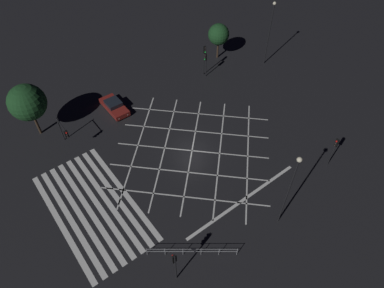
{
  "coord_description": "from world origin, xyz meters",
  "views": [
    {
      "loc": [
        19.55,
        -15.0,
        27.55
      ],
      "look_at": [
        0.0,
        0.0,
        1.06
      ],
      "focal_mm": 32.0,
      "sensor_mm": 36.0,
      "label": 1
    }
  ],
  "objects_px": {
    "street_lamp_west": "(291,184)",
    "traffic_light_ne_cross": "(335,147)",
    "waiting_car": "(114,106)",
    "traffic_light_sw_main": "(64,131)",
    "street_tree_near": "(219,34)",
    "traffic_light_nw_main": "(204,55)",
    "street_lamp_east": "(270,26)",
    "traffic_light_nw_cross": "(206,60)",
    "traffic_light_se_main": "(175,262)",
    "street_tree_far": "(27,103)"
  },
  "relations": [
    {
      "from": "street_lamp_west",
      "to": "traffic_light_ne_cross",
      "type": "bearing_deg",
      "value": 99.03
    },
    {
      "from": "traffic_light_ne_cross",
      "to": "waiting_car",
      "type": "height_order",
      "value": "traffic_light_ne_cross"
    },
    {
      "from": "traffic_light_sw_main",
      "to": "street_tree_near",
      "type": "relative_size",
      "value": 0.66
    },
    {
      "from": "traffic_light_nw_main",
      "to": "traffic_light_ne_cross",
      "type": "distance_m",
      "value": 20.16
    },
    {
      "from": "street_lamp_east",
      "to": "street_tree_near",
      "type": "xyz_separation_m",
      "value": [
        -5.15,
        -4.25,
        -2.03
      ]
    },
    {
      "from": "traffic_light_nw_cross",
      "to": "street_lamp_west",
      "type": "relative_size",
      "value": 0.4
    },
    {
      "from": "traffic_light_nw_main",
      "to": "waiting_car",
      "type": "bearing_deg",
      "value": -94.2
    },
    {
      "from": "traffic_light_se_main",
      "to": "street_tree_near",
      "type": "xyz_separation_m",
      "value": [
        -22.22,
        23.27,
        0.87
      ]
    },
    {
      "from": "street_lamp_east",
      "to": "traffic_light_nw_main",
      "type": "bearing_deg",
      "value": -109.69
    },
    {
      "from": "traffic_light_nw_main",
      "to": "traffic_light_se_main",
      "type": "xyz_separation_m",
      "value": [
        20.08,
        -19.07,
        -0.39
      ]
    },
    {
      "from": "traffic_light_nw_cross",
      "to": "street_lamp_west",
      "type": "xyz_separation_m",
      "value": [
        21.18,
        -8.61,
        3.07
      ]
    },
    {
      "from": "traffic_light_se_main",
      "to": "street_lamp_east",
      "type": "height_order",
      "value": "street_lamp_east"
    },
    {
      "from": "traffic_light_ne_cross",
      "to": "street_tree_near",
      "type": "xyz_separation_m",
      "value": [
        -22.29,
        4.04,
        0.78
      ]
    },
    {
      "from": "street_lamp_west",
      "to": "traffic_light_nw_main",
      "type": "bearing_deg",
      "value": 158.02
    },
    {
      "from": "traffic_light_ne_cross",
      "to": "street_tree_far",
      "type": "bearing_deg",
      "value": -46.21
    },
    {
      "from": "traffic_light_sw_main",
      "to": "traffic_light_nw_main",
      "type": "bearing_deg",
      "value": 94.22
    },
    {
      "from": "traffic_light_nw_main",
      "to": "traffic_light_sw_main",
      "type": "distance_m",
      "value": 20.03
    },
    {
      "from": "traffic_light_nw_main",
      "to": "traffic_light_se_main",
      "type": "bearing_deg",
      "value": -43.52
    },
    {
      "from": "traffic_light_nw_cross",
      "to": "traffic_light_sw_main",
      "type": "height_order",
      "value": "traffic_light_nw_cross"
    },
    {
      "from": "street_lamp_east",
      "to": "traffic_light_nw_cross",
      "type": "bearing_deg",
      "value": -107.16
    },
    {
      "from": "traffic_light_ne_cross",
      "to": "street_lamp_east",
      "type": "distance_m",
      "value": 19.24
    },
    {
      "from": "traffic_light_sw_main",
      "to": "traffic_light_nw_cross",
      "type": "bearing_deg",
      "value": 93.14
    },
    {
      "from": "traffic_light_se_main",
      "to": "street_lamp_east",
      "type": "bearing_deg",
      "value": -58.2
    },
    {
      "from": "traffic_light_sw_main",
      "to": "street_tree_near",
      "type": "xyz_separation_m",
      "value": [
        -3.61,
        24.16,
        1.15
      ]
    },
    {
      "from": "traffic_light_nw_cross",
      "to": "traffic_light_nw_main",
      "type": "bearing_deg",
      "value": -103.36
    },
    {
      "from": "traffic_light_nw_cross",
      "to": "traffic_light_se_main",
      "type": "xyz_separation_m",
      "value": [
        19.7,
        -18.98,
        0.19
      ]
    },
    {
      "from": "waiting_car",
      "to": "traffic_light_nw_main",
      "type": "bearing_deg",
      "value": 85.8
    },
    {
      "from": "traffic_light_nw_cross",
      "to": "traffic_light_ne_cross",
      "type": "height_order",
      "value": "traffic_light_ne_cross"
    },
    {
      "from": "street_tree_near",
      "to": "street_tree_far",
      "type": "xyz_separation_m",
      "value": [
        -0.47,
        -25.86,
        0.88
      ]
    },
    {
      "from": "traffic_light_sw_main",
      "to": "street_lamp_east",
      "type": "distance_m",
      "value": 28.63
    },
    {
      "from": "traffic_light_sw_main",
      "to": "street_tree_far",
      "type": "xyz_separation_m",
      "value": [
        -4.07,
        -1.69,
        2.02
      ]
    },
    {
      "from": "traffic_light_se_main",
      "to": "waiting_car",
      "type": "xyz_separation_m",
      "value": [
        -21.05,
        6.0,
        -2.12
      ]
    },
    {
      "from": "traffic_light_sw_main",
      "to": "street_lamp_east",
      "type": "bearing_deg",
      "value": 86.88
    },
    {
      "from": "street_lamp_east",
      "to": "waiting_car",
      "type": "distance_m",
      "value": 22.46
    },
    {
      "from": "traffic_light_nw_main",
      "to": "street_tree_near",
      "type": "xyz_separation_m",
      "value": [
        -2.13,
        4.2,
        0.48
      ]
    },
    {
      "from": "street_lamp_west",
      "to": "waiting_car",
      "type": "xyz_separation_m",
      "value": [
        -22.52,
        -4.38,
        -5.0
      ]
    },
    {
      "from": "street_tree_far",
      "to": "waiting_car",
      "type": "xyz_separation_m",
      "value": [
        1.64,
        8.58,
        -3.87
      ]
    },
    {
      "from": "traffic_light_nw_main",
      "to": "traffic_light_se_main",
      "type": "relative_size",
      "value": 1.15
    },
    {
      "from": "traffic_light_ne_cross",
      "to": "street_lamp_east",
      "type": "height_order",
      "value": "street_lamp_east"
    },
    {
      "from": "traffic_light_ne_cross",
      "to": "street_lamp_east",
      "type": "xyz_separation_m",
      "value": [
        -17.13,
        8.29,
        2.81
      ]
    },
    {
      "from": "traffic_light_nw_cross",
      "to": "traffic_light_se_main",
      "type": "distance_m",
      "value": 27.36
    },
    {
      "from": "traffic_light_nw_main",
      "to": "street_lamp_west",
      "type": "distance_m",
      "value": 23.38
    },
    {
      "from": "waiting_car",
      "to": "street_tree_near",
      "type": "bearing_deg",
      "value": 93.87
    },
    {
      "from": "street_lamp_west",
      "to": "waiting_car",
      "type": "bearing_deg",
      "value": -169.0
    },
    {
      "from": "traffic_light_nw_main",
      "to": "traffic_light_ne_cross",
      "type": "relative_size",
      "value": 1.11
    },
    {
      "from": "traffic_light_se_main",
      "to": "traffic_light_sw_main",
      "type": "bearing_deg",
      "value": 2.74
    },
    {
      "from": "traffic_light_se_main",
      "to": "street_tree_near",
      "type": "relative_size",
      "value": 0.75
    },
    {
      "from": "traffic_light_nw_main",
      "to": "street_lamp_east",
      "type": "xyz_separation_m",
      "value": [
        3.02,
        8.45,
        2.51
      ]
    },
    {
      "from": "traffic_light_nw_cross",
      "to": "street_lamp_west",
      "type": "distance_m",
      "value": 23.06
    },
    {
      "from": "traffic_light_nw_main",
      "to": "waiting_car",
      "type": "distance_m",
      "value": 13.35
    }
  ]
}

